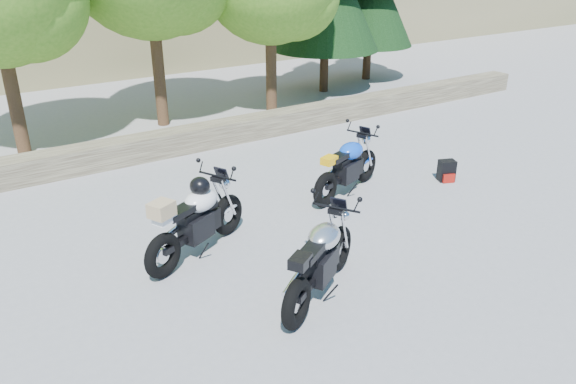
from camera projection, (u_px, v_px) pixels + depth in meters
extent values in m
plane|color=gray|center=(315.00, 269.00, 7.78)|extent=(90.00, 90.00, 0.00)
cube|color=#483E30|center=(164.00, 144.00, 11.89)|extent=(22.00, 0.55, 0.50)
cylinder|color=#382314|center=(11.00, 84.00, 11.43)|extent=(0.28, 0.28, 3.02)
sphere|color=#3E7B1B|center=(25.00, 0.00, 10.79)|extent=(2.38, 2.38, 2.38)
cylinder|color=#382314|center=(157.00, 56.00, 13.31)|extent=(0.28, 0.28, 3.36)
cylinder|color=#382314|center=(271.00, 58.00, 14.35)|extent=(0.28, 0.28, 2.91)
cylinder|color=#382314|center=(324.00, 55.00, 16.72)|extent=(0.26, 0.26, 2.16)
cylinder|color=#382314|center=(367.00, 50.00, 18.32)|extent=(0.26, 0.26, 1.92)
torus|color=black|center=(339.00, 248.00, 7.67)|extent=(0.62, 0.47, 0.63)
torus|color=black|center=(296.00, 304.00, 6.49)|extent=(0.62, 0.47, 0.63)
cylinder|color=silver|center=(339.00, 248.00, 7.67)|extent=(0.21, 0.15, 0.22)
cylinder|color=silver|center=(296.00, 304.00, 6.49)|extent=(0.21, 0.15, 0.22)
cube|color=black|center=(319.00, 266.00, 7.02)|extent=(0.56, 0.50, 0.36)
cube|color=black|center=(322.00, 249.00, 6.99)|extent=(0.67, 0.50, 0.10)
ellipsoid|color=silver|center=(324.00, 237.00, 6.99)|extent=(0.68, 0.62, 0.30)
cube|color=black|center=(310.00, 252.00, 6.63)|extent=(0.54, 0.44, 0.09)
cube|color=black|center=(300.00, 261.00, 6.37)|extent=(0.34, 0.31, 0.13)
cylinder|color=black|center=(336.00, 208.00, 7.22)|extent=(0.37, 0.57, 0.03)
sphere|color=silver|center=(340.00, 215.00, 7.42)|extent=(0.18, 0.18, 0.18)
torus|color=black|center=(228.00, 215.00, 8.61)|extent=(0.65, 0.42, 0.64)
torus|color=black|center=(163.00, 256.00, 7.48)|extent=(0.65, 0.42, 0.64)
cylinder|color=silver|center=(228.00, 215.00, 8.61)|extent=(0.22, 0.13, 0.22)
cylinder|color=silver|center=(163.00, 256.00, 7.48)|extent=(0.22, 0.13, 0.22)
cube|color=black|center=(196.00, 227.00, 7.98)|extent=(0.56, 0.48, 0.36)
cube|color=black|center=(198.00, 211.00, 7.95)|extent=(0.70, 0.45, 0.10)
ellipsoid|color=silver|center=(201.00, 200.00, 7.95)|extent=(0.69, 0.60, 0.30)
cube|color=black|center=(180.00, 212.00, 7.60)|extent=(0.55, 0.42, 0.09)
cube|color=silver|center=(165.00, 218.00, 7.35)|extent=(0.34, 0.30, 0.13)
cylinder|color=black|center=(217.00, 176.00, 8.17)|extent=(0.32, 0.61, 0.03)
sphere|color=silver|center=(225.00, 183.00, 8.36)|extent=(0.18, 0.18, 0.18)
ellipsoid|color=black|center=(200.00, 186.00, 7.86)|extent=(0.38, 0.39, 0.27)
cube|color=#9E855C|center=(161.00, 209.00, 7.26)|extent=(0.38, 0.37, 0.20)
torus|color=black|center=(366.00, 166.00, 10.54)|extent=(0.64, 0.36, 0.62)
torus|color=black|center=(325.00, 190.00, 9.51)|extent=(0.64, 0.36, 0.62)
cylinder|color=silver|center=(366.00, 166.00, 10.54)|extent=(0.21, 0.11, 0.21)
cylinder|color=silver|center=(325.00, 190.00, 9.51)|extent=(0.21, 0.11, 0.21)
cube|color=black|center=(346.00, 171.00, 9.96)|extent=(0.54, 0.44, 0.35)
cube|color=black|center=(349.00, 159.00, 9.93)|extent=(0.69, 0.38, 0.10)
ellipsoid|color=blue|center=(351.00, 151.00, 9.92)|extent=(0.65, 0.55, 0.29)
cube|color=black|center=(338.00, 158.00, 9.61)|extent=(0.53, 0.37, 0.09)
cube|color=#EDA90C|center=(329.00, 160.00, 9.38)|extent=(0.32, 0.28, 0.13)
cylinder|color=black|center=(362.00, 133.00, 10.12)|extent=(0.25, 0.61, 0.03)
sphere|color=silver|center=(366.00, 140.00, 10.30)|extent=(0.17, 0.17, 0.17)
cube|color=black|center=(446.00, 171.00, 10.61)|extent=(0.36, 0.31, 0.40)
cube|color=#9B140C|center=(449.00, 179.00, 10.54)|extent=(0.23, 0.13, 0.17)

